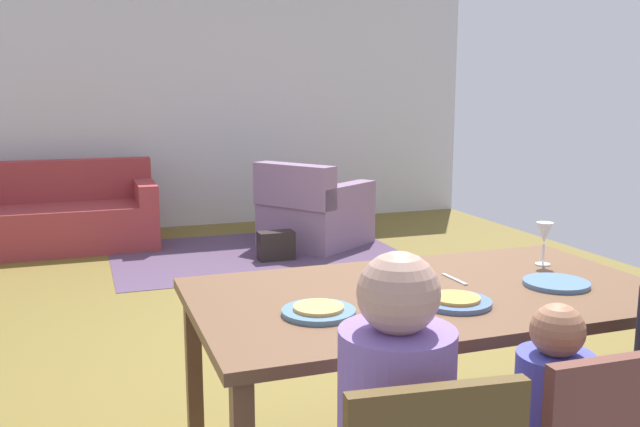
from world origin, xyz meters
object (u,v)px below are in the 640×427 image
plate_near_child (456,302)px  wine_glass (544,235)px  handbag (276,246)px  plate_near_man (319,312)px  couch (49,218)px  dining_table (430,308)px  armchair (313,213)px  plate_near_woman (556,283)px

plate_near_child → wine_glass: (0.64, 0.36, 0.12)m
wine_glass → handbag: size_ratio=0.58×
plate_near_man → wine_glass: wine_glass is taller
plate_near_child → couch: (-1.52, 4.90, -0.47)m
dining_table → plate_near_child: size_ratio=7.08×
couch → handbag: size_ratio=6.18×
plate_near_man → handbag: plate_near_man is taller
plate_near_man → plate_near_child: bearing=-7.0°
couch → armchair: size_ratio=1.66×
dining_table → handbag: 3.63m
dining_table → handbag: (0.40, 3.56, -0.56)m
couch → plate_near_child: bearing=-72.8°
plate_near_man → plate_near_woman: same height
wine_glass → couch: 5.06m
dining_table → plate_near_man: size_ratio=7.08×
wine_glass → handbag: bearing=94.0°
plate_near_man → plate_near_child: 0.49m
dining_table → couch: size_ratio=0.90×
dining_table → plate_near_man: plate_near_man is taller
wine_glass → couch: (-2.16, 4.54, -0.59)m
dining_table → couch: (-1.52, 4.72, -0.39)m
dining_table → plate_near_child: (0.00, -0.18, 0.08)m
handbag → wine_glass: bearing=-86.0°
plate_near_child → wine_glass: bearing=29.5°
plate_near_woman → handbag: bearing=91.3°
dining_table → plate_near_woman: (0.49, -0.10, 0.08)m
couch → armchair: (2.43, -0.69, 0.02)m
plate_near_child → armchair: armchair is taller
plate_near_child → couch: 5.15m
plate_near_woman → couch: 5.24m
plate_near_child → wine_glass: 0.74m
plate_near_man → armchair: (1.39, 4.15, -0.45)m
plate_near_man → plate_near_woman: bearing=1.2°
plate_near_man → wine_glass: 1.17m
armchair → plate_near_man: bearing=-108.6°
wine_glass → armchair: (0.27, 3.85, -0.57)m
plate_near_woman → armchair: armchair is taller
plate_near_child → couch: size_ratio=0.13×
plate_near_man → plate_near_woman: (0.97, 0.02, 0.00)m
dining_table → plate_near_man: bearing=-166.2°
dining_table → plate_near_man: (-0.49, -0.12, 0.08)m
plate_near_man → armchair: 4.40m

